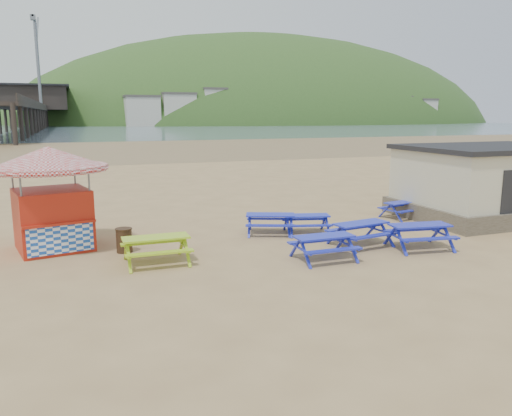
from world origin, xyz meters
name	(u,v)px	position (x,y,z in m)	size (l,w,h in m)	color
ground	(280,242)	(0.00, 0.00, 0.00)	(400.00, 400.00, 0.00)	tan
wet_sand	(123,147)	(0.00, 55.00, 0.00)	(400.00, 400.00, 0.00)	olive
sea	(90,127)	(0.00, 170.00, 0.01)	(400.00, 400.00, 0.00)	#4B5E6B
picnic_table_blue_a	(306,224)	(1.48, 0.88, 0.36)	(2.02, 1.78, 0.72)	#1B17B3
picnic_table_blue_b	(270,224)	(0.16, 1.30, 0.38)	(2.25, 2.05, 0.77)	#1B17B3
picnic_table_blue_c	(403,210)	(6.74, 2.06, 0.36)	(1.94, 1.68, 0.71)	#1B17B3
picnic_table_blue_d	(324,248)	(0.44, -2.48, 0.39)	(1.87, 1.50, 0.78)	#1B17B3
picnic_table_blue_e	(361,234)	(2.46, -1.39, 0.41)	(2.17, 1.85, 0.82)	#1B17B3
picnic_table_blue_f	(419,236)	(4.10, -2.42, 0.42)	(2.22, 1.89, 0.84)	#1B17B3
picnic_table_yellow	(156,250)	(-4.53, -1.04, 0.42)	(2.00, 1.61, 0.84)	#A4C219
ice_cream_kiosk	(50,185)	(-7.49, 1.86, 2.18)	(4.57, 4.57, 3.46)	#AF2112
litter_bin	(124,240)	(-5.32, 0.58, 0.41)	(0.55, 0.55, 0.81)	#391E14
amenity_block	(490,182)	(10.50, 1.00, 1.57)	(7.40, 5.40, 3.15)	#665B4C
pier	(34,111)	(-17.99, 178.23, 5.46)	(24.00, 220.00, 39.29)	black
headland_town	(267,142)	(90.00, 229.68, -9.91)	(264.00, 144.00, 108.00)	#2D4C1E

